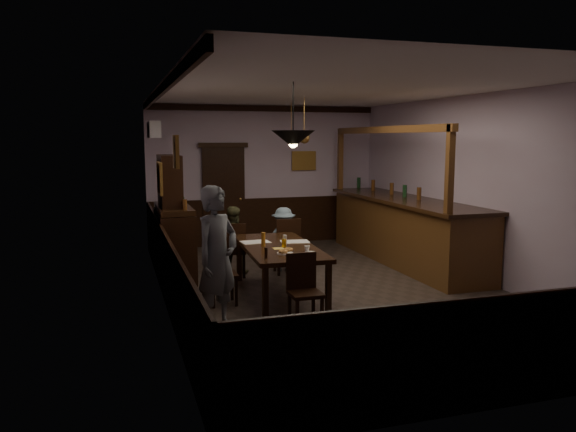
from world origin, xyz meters
name	(u,v)px	position (x,y,z in m)	size (l,w,h in m)	color
room	(332,192)	(0.00, 0.00, 1.50)	(5.01, 8.01, 3.01)	#2D2621
dining_table	(279,250)	(-0.87, -0.12, 0.69)	(1.11, 2.25, 0.75)	black
chair_far_left	(234,248)	(-1.26, 1.18, 0.50)	(0.47, 0.47, 0.91)	black
chair_far_right	(287,243)	(-0.36, 1.13, 0.53)	(0.45, 0.45, 0.96)	black
chair_near	(304,286)	(-0.94, -1.44, 0.49)	(0.39, 0.39, 0.89)	black
chair_side	(217,270)	(-1.80, -0.27, 0.49)	(0.39, 0.39, 0.89)	black
person_standing	(217,259)	(-1.98, -1.31, 0.87)	(0.64, 0.42, 1.75)	slate
person_seated_left	(232,240)	(-1.24, 1.45, 0.58)	(0.56, 0.44, 1.16)	#494A2C
person_seated_right	(283,239)	(-0.34, 1.41, 0.55)	(0.72, 0.41, 1.11)	slate
newspaper_left	(255,242)	(-1.13, 0.25, 0.75)	(0.42, 0.30, 0.01)	silver
newspaper_right	(295,242)	(-0.56, 0.09, 0.75)	(0.42, 0.30, 0.01)	silver
napkin	(278,248)	(-0.94, -0.32, 0.75)	(0.15, 0.15, 0.00)	#E0BB52
saucer	(310,252)	(-0.60, -0.73, 0.76)	(0.15, 0.15, 0.01)	white
coffee_cup	(307,248)	(-0.63, -0.66, 0.80)	(0.08, 0.08, 0.07)	white
pastry_plate	(285,253)	(-0.95, -0.69, 0.76)	(0.22, 0.22, 0.01)	white
pastry_ring_a	(283,251)	(-0.98, -0.70, 0.79)	(0.13, 0.13, 0.04)	#C68C47
pastry_ring_b	(288,249)	(-0.87, -0.59, 0.79)	(0.13, 0.13, 0.04)	#C68C47
soda_can	(284,243)	(-0.83, -0.25, 0.81)	(0.07, 0.07, 0.12)	yellow
beer_glass	(263,239)	(-1.09, -0.09, 0.85)	(0.06, 0.06, 0.20)	#BF721E
water_glass	(285,240)	(-0.78, -0.11, 0.82)	(0.06, 0.06, 0.15)	silver
pepper_mill	(266,253)	(-1.27, -0.88, 0.82)	(0.04, 0.04, 0.14)	black
sideboard	(173,229)	(-2.21, 1.50, 0.81)	(0.55, 1.53, 2.02)	black
bar_counter	(404,228)	(1.99, 1.39, 0.63)	(1.04, 4.48, 2.51)	#4E3014
door_back	(224,197)	(-0.90, 3.95, 1.05)	(0.90, 0.06, 2.10)	black
ac_unit	(154,130)	(-2.38, 2.90, 2.45)	(0.20, 0.85, 0.30)	white
picture_left_small	(176,152)	(-2.46, -1.60, 2.15)	(0.04, 0.28, 0.36)	olive
picture_left_large	(160,178)	(-2.46, 0.80, 1.70)	(0.04, 0.62, 0.48)	olive
picture_back	(304,161)	(0.90, 3.96, 1.80)	(0.55, 0.04, 0.42)	olive
pendant_iron	(293,139)	(-0.91, -0.92, 2.28)	(0.56, 0.56, 0.83)	black
pendant_brass_mid	(304,138)	(0.10, 1.61, 2.30)	(0.20, 0.20, 0.81)	#BF8C3F
pendant_brass_far	(291,138)	(0.30, 2.99, 2.30)	(0.20, 0.20, 0.81)	#BF8C3F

